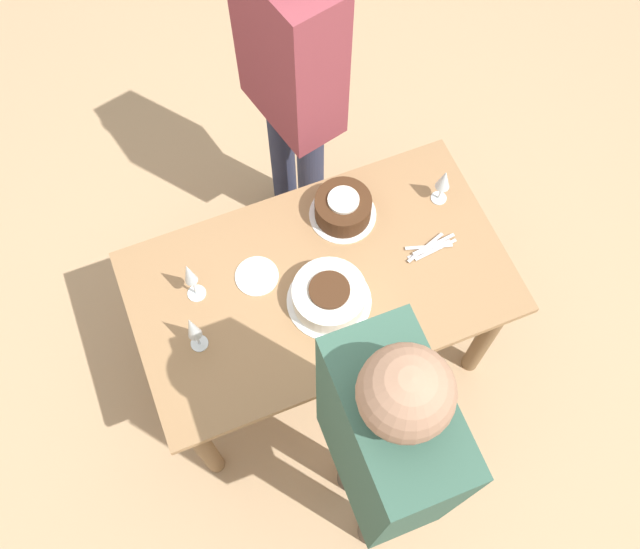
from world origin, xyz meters
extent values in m
plane|color=tan|center=(0.00, 0.00, 0.00)|extent=(12.00, 12.00, 0.00)
cube|color=#9E754C|center=(0.00, 0.00, 0.72)|extent=(1.32, 0.76, 0.03)
cylinder|color=brown|center=(-0.58, -0.30, 0.35)|extent=(0.07, 0.07, 0.71)
cylinder|color=brown|center=(0.58, -0.30, 0.35)|extent=(0.07, 0.07, 0.71)
cylinder|color=brown|center=(-0.58, 0.30, 0.35)|extent=(0.07, 0.07, 0.71)
cylinder|color=brown|center=(0.58, 0.30, 0.35)|extent=(0.07, 0.07, 0.71)
cylinder|color=white|center=(0.00, 0.08, 0.74)|extent=(0.29, 0.29, 0.01)
cylinder|color=silver|center=(0.00, 0.08, 0.78)|extent=(0.25, 0.25, 0.08)
cylinder|color=#422614|center=(0.00, 0.08, 0.83)|extent=(0.14, 0.14, 0.01)
cylinder|color=white|center=(-0.17, -0.21, 0.74)|extent=(0.24, 0.24, 0.01)
cylinder|color=#422614|center=(-0.17, -0.21, 0.79)|extent=(0.20, 0.20, 0.09)
cylinder|color=silver|center=(-0.17, -0.21, 0.84)|extent=(0.11, 0.11, 0.01)
cylinder|color=silver|center=(0.46, 0.07, 0.74)|extent=(0.06, 0.06, 0.00)
cylinder|color=silver|center=(0.46, 0.07, 0.79)|extent=(0.01, 0.01, 0.09)
cone|color=silver|center=(0.46, 0.07, 0.89)|extent=(0.05, 0.05, 0.13)
cylinder|color=silver|center=(0.41, -0.11, 0.74)|extent=(0.06, 0.06, 0.00)
cylinder|color=silver|center=(0.41, -0.11, 0.80)|extent=(0.01, 0.01, 0.11)
cone|color=silver|center=(0.41, -0.11, 0.90)|extent=(0.04, 0.04, 0.11)
cylinder|color=silver|center=(-0.53, -0.15, 0.74)|extent=(0.06, 0.06, 0.00)
cylinder|color=silver|center=(-0.53, -0.15, 0.78)|extent=(0.01, 0.01, 0.08)
cone|color=silver|center=(-0.53, -0.15, 0.87)|extent=(0.05, 0.05, 0.09)
cylinder|color=white|center=(0.20, -0.10, 0.74)|extent=(0.15, 0.15, 0.01)
cube|color=silver|center=(-0.41, 0.03, 0.74)|extent=(0.17, 0.02, 0.00)
cube|color=silver|center=(-0.43, 0.04, 0.74)|extent=(0.17, 0.03, 0.00)
cube|color=silver|center=(-0.41, 0.03, 0.74)|extent=(0.17, 0.06, 0.00)
cube|color=silver|center=(-0.39, 0.02, 0.75)|extent=(0.16, 0.07, 0.00)
cube|color=silver|center=(-0.43, 0.02, 0.75)|extent=(0.17, 0.03, 0.00)
cylinder|color=#2D334C|center=(-0.14, -0.79, 0.40)|extent=(0.11, 0.11, 0.79)
cylinder|color=#2D334C|center=(-0.19, -0.58, 0.40)|extent=(0.11, 0.11, 0.79)
cube|color=brown|center=(-0.16, -0.68, 1.12)|extent=(0.31, 0.44, 0.66)
cylinder|color=#4C4238|center=(0.09, 0.78, 0.43)|extent=(0.11, 0.11, 0.86)
cylinder|color=#4C4238|center=(0.09, 0.56, 0.43)|extent=(0.11, 0.11, 0.86)
cube|color=#335647|center=(0.09, 0.67, 1.21)|extent=(0.22, 0.40, 0.71)
sphere|color=#997056|center=(0.09, 0.67, 1.67)|extent=(0.20, 0.20, 0.20)
camera|label=1|loc=(0.38, 0.95, 3.00)|focal=40.00mm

